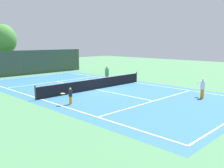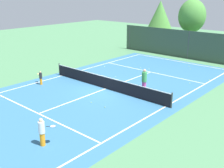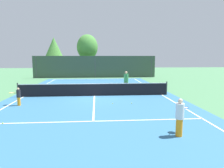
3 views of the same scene
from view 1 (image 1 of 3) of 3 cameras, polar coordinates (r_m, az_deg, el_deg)
The scene contains 20 objects.
ground_plane at distance 22.35m, azimuth -3.89°, elevation -1.26°, with size 80.00×80.00×0.00m, color #4C8456.
court_surface at distance 22.35m, azimuth -3.89°, elevation -1.25°, with size 13.00×25.00×0.01m.
tennis_net at distance 22.26m, azimuth -3.90°, elevation 0.03°, with size 11.90×0.10×1.10m.
perimeter_fence at distance 33.85m, azimuth -19.89°, elevation 4.64°, with size 18.00×0.12×3.20m.
tree_0 at distance 35.83m, azimuth -23.90°, elevation 9.39°, with size 3.31×3.21×6.57m.
player_0 at distance 25.00m, azimuth -1.20°, elevation 2.13°, with size 0.40×0.40×1.85m.
player_1 at distance 17.12m, azimuth -9.76°, elevation -2.68°, with size 0.83×0.53×1.16m.
player_2 at distance 19.93m, azimuth 20.28°, elevation -0.89°, with size 0.77×0.81×1.51m.
tennis_ball_0 at distance 26.66m, azimuth 3.33°, elevation 0.60°, with size 0.07×0.07×0.07m, color #CCE533.
tennis_ball_1 at distance 29.42m, azimuth -4.64°, elevation 1.44°, with size 0.07×0.07×0.07m, color #CCE533.
tennis_ball_2 at distance 23.86m, azimuth -20.37°, elevation -1.07°, with size 0.07×0.07×0.07m, color #CCE533.
tennis_ball_3 at distance 21.20m, azimuth 3.78°, elevation -1.77°, with size 0.07×0.07×0.07m, color #CCE533.
tennis_ball_4 at distance 32.00m, azimuth -14.21°, elevation 1.84°, with size 0.07×0.07×0.07m, color #CCE533.
tennis_ball_5 at distance 27.09m, azimuth -16.33°, elevation 0.37°, with size 0.07×0.07×0.07m, color #CCE533.
tennis_ball_6 at distance 14.98m, azimuth 0.40°, elevation -6.60°, with size 0.07×0.07×0.07m, color #CCE533.
tennis_ball_7 at distance 23.71m, azimuth -11.45°, elevation -0.72°, with size 0.07×0.07×0.07m, color #CCE533.
tennis_ball_8 at distance 31.56m, azimuth -12.36°, elevation 1.81°, with size 0.07×0.07×0.07m, color #CCE533.
tennis_ball_9 at distance 31.54m, azimuth -6.05°, elevation 1.97°, with size 0.07×0.07×0.07m, color #CCE533.
tennis_ball_10 at distance 27.66m, azimuth -14.79°, elevation 0.62°, with size 0.07×0.07×0.07m, color #CCE533.
tennis_ball_11 at distance 22.18m, azimuth 5.90°, elevation -1.28°, with size 0.07×0.07×0.07m, color #CCE533.
Camera 1 is at (-14.51, -16.46, 4.23)m, focal length 39.32 mm.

